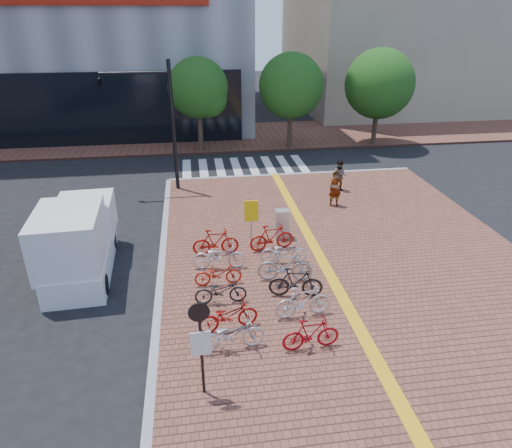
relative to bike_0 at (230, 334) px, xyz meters
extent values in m
plane|color=black|center=(1.87, 2.35, -0.66)|extent=(120.00, 120.00, 0.00)
cube|color=brown|center=(4.87, -2.65, -0.58)|extent=(14.00, 34.00, 0.15)
cube|color=#F8B016|center=(3.87, -2.65, -0.50)|extent=(0.40, 34.00, 0.01)
cube|color=gray|center=(-2.13, -2.65, -0.58)|extent=(0.25, 34.00, 0.15)
cube|color=gray|center=(4.87, 14.35, -0.58)|extent=(14.00, 0.25, 0.15)
cube|color=brown|center=(1.87, 23.35, -0.58)|extent=(70.00, 8.00, 0.15)
cube|color=gray|center=(19.87, 34.35, 8.34)|extent=(20.00, 18.00, 18.00)
cube|color=silver|center=(-1.13, 16.35, -0.65)|extent=(0.50, 4.00, 0.01)
cube|color=silver|center=(-0.13, 16.35, -0.65)|extent=(0.50, 4.00, 0.01)
cube|color=silver|center=(0.87, 16.35, -0.65)|extent=(0.50, 4.00, 0.01)
cube|color=silver|center=(1.87, 16.35, -0.65)|extent=(0.50, 4.00, 0.01)
cube|color=silver|center=(2.87, 16.35, -0.65)|extent=(0.50, 4.00, 0.01)
cube|color=silver|center=(3.87, 16.35, -0.65)|extent=(0.50, 4.00, 0.01)
cube|color=silver|center=(4.87, 16.35, -0.65)|extent=(0.50, 4.00, 0.01)
cube|color=silver|center=(5.87, 16.35, -0.65)|extent=(0.50, 4.00, 0.01)
cylinder|color=#38281E|center=(-0.13, 19.85, 0.79)|extent=(0.32, 0.32, 2.60)
sphere|color=#194714|center=(-0.13, 19.85, 3.54)|extent=(3.80, 3.80, 3.80)
sphere|color=#194714|center=(0.47, 19.55, 2.94)|extent=(2.40, 2.40, 2.40)
cylinder|color=#38281E|center=(5.87, 19.85, 0.79)|extent=(0.32, 0.32, 2.60)
sphere|color=#194714|center=(5.87, 19.85, 3.54)|extent=(4.20, 4.20, 4.20)
sphere|color=#194714|center=(6.47, 19.55, 2.94)|extent=(2.40, 2.40, 2.40)
cylinder|color=#38281E|center=(11.87, 19.85, 0.79)|extent=(0.32, 0.32, 2.60)
sphere|color=#194714|center=(11.87, 19.85, 3.54)|extent=(4.60, 4.60, 4.60)
sphere|color=#194714|center=(12.47, 19.55, 2.94)|extent=(2.40, 2.40, 2.40)
imported|color=#BDBDC2|center=(0.00, 0.00, 0.00)|extent=(1.97, 0.83, 1.01)
imported|color=#A00D0B|center=(0.01, 0.89, -0.03)|extent=(1.89, 0.96, 0.95)
imported|color=black|center=(-0.11, 2.26, -0.07)|extent=(1.68, 0.60, 0.88)
imported|color=red|center=(-0.12, 3.35, -0.08)|extent=(1.63, 0.61, 0.85)
imported|color=silver|center=(-0.01, 4.44, 0.00)|extent=(1.98, 0.82, 1.02)
imported|color=#A6100B|center=(-0.06, 5.48, 0.03)|extent=(1.77, 0.51, 1.06)
imported|color=#A50B16|center=(2.20, -0.29, -0.01)|extent=(1.67, 0.56, 0.99)
imported|color=silver|center=(2.33, 1.18, 0.04)|extent=(1.85, 0.68, 1.09)
imported|color=black|center=(2.35, 2.28, 0.03)|extent=(1.83, 0.81, 1.07)
imported|color=#A3A3A7|center=(2.20, 3.26, 0.08)|extent=(1.99, 0.86, 1.16)
imported|color=silver|center=(2.40, 4.51, -0.05)|extent=(1.80, 0.76, 0.92)
imported|color=#A2130B|center=(2.13, 5.55, 0.03)|extent=(1.84, 0.76, 1.07)
imported|color=gray|center=(5.89, 9.49, 0.35)|extent=(0.63, 0.42, 1.70)
imported|color=#484F5B|center=(6.72, 11.41, 0.29)|extent=(0.96, 0.88, 1.59)
cube|color=#BBBBC0|center=(2.72, 6.54, 0.11)|extent=(0.58, 0.43, 1.23)
cylinder|color=#B7B7BC|center=(1.37, 5.94, 0.46)|extent=(0.08, 0.08, 1.94)
cube|color=yellow|center=(1.37, 5.89, 1.06)|extent=(0.54, 0.08, 0.86)
cylinder|color=black|center=(-0.81, -1.48, 0.83)|extent=(0.07, 0.07, 2.67)
cylinder|color=black|center=(-0.81, -1.53, 1.94)|extent=(0.50, 0.06, 0.50)
cube|color=silver|center=(-0.81, -1.53, 1.05)|extent=(0.49, 0.06, 0.67)
cylinder|color=black|center=(-1.60, 12.92, 2.73)|extent=(0.19, 0.19, 6.46)
cylinder|color=black|center=(-3.21, 12.92, 5.37)|extent=(3.23, 0.13, 0.13)
imported|color=black|center=(-4.83, 12.92, 5.04)|extent=(0.28, 1.34, 0.54)
cube|color=white|center=(-4.94, 5.15, -0.18)|extent=(2.23, 4.84, 0.95)
cube|color=white|center=(-5.00, 6.52, 0.98)|extent=(2.10, 2.10, 1.37)
cube|color=white|center=(-4.90, 4.31, 1.14)|extent=(2.25, 3.05, 1.90)
cylinder|color=black|center=(-5.91, 6.79, -0.29)|extent=(0.27, 0.75, 0.74)
cylinder|color=black|center=(-5.75, 3.43, -0.29)|extent=(0.27, 0.75, 0.74)
cylinder|color=black|center=(-4.12, 6.88, -0.29)|extent=(0.27, 0.75, 0.74)
cylinder|color=black|center=(-3.96, 3.51, -0.29)|extent=(0.27, 0.75, 0.74)
camera|label=1|loc=(-0.73, -10.02, 8.13)|focal=32.00mm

